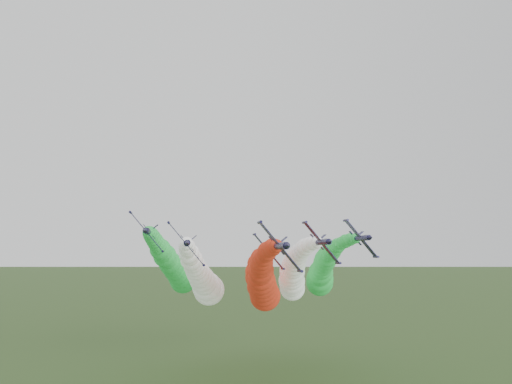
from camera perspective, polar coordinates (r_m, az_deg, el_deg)
jet_lead at (r=119.06m, az=0.81°, el=-10.32°), size 14.42×66.55×20.31m
jet_inner_left at (r=131.92m, az=-6.19°, el=-9.77°), size 14.76×66.88×20.65m
jet_inner_right at (r=132.61m, az=4.30°, el=-9.34°), size 14.07×66.19×19.95m
jet_outer_left at (r=138.27m, az=-9.48°, el=-8.39°), size 14.34×66.47×20.23m
jet_outer_right at (r=145.43m, az=7.66°, el=-8.90°), size 14.58×66.70×20.47m
jet_trail at (r=150.00m, az=0.28°, el=-9.83°), size 14.33×66.45×20.21m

